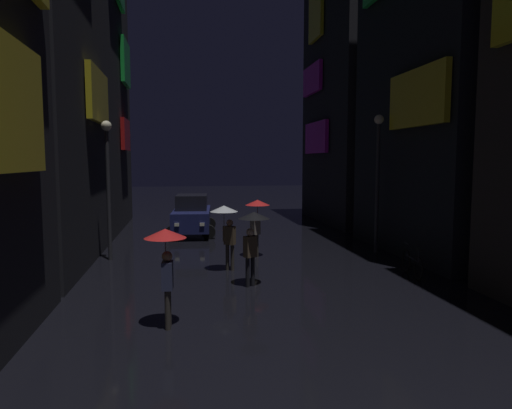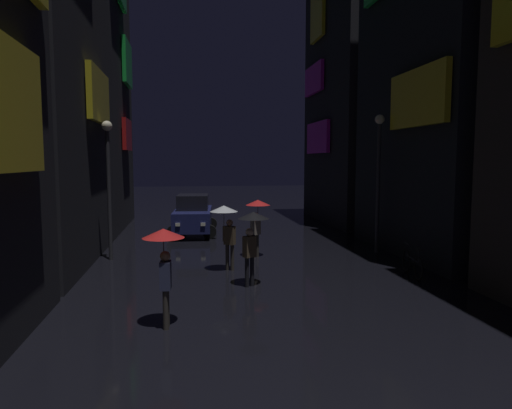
% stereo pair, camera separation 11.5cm
% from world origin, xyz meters
% --- Properties ---
extents(building_left_far, '(4.25, 7.64, 20.19)m').
position_xyz_m(building_left_far, '(-7.48, 21.81, 10.11)').
color(building_left_far, black).
rests_on(building_left_far, ground).
extents(building_right_mid, '(4.25, 7.95, 14.92)m').
position_xyz_m(building_right_mid, '(7.49, 12.97, 7.46)').
color(building_right_mid, black).
rests_on(building_right_mid, ground).
extents(building_right_far, '(4.25, 8.29, 16.60)m').
position_xyz_m(building_right_far, '(7.48, 22.15, 8.30)').
color(building_right_far, black).
rests_on(building_right_far, ground).
extents(pedestrian_midstreet_left_red, '(0.90, 0.90, 2.12)m').
position_xyz_m(pedestrian_midstreet_left_red, '(0.29, 13.20, 1.67)').
color(pedestrian_midstreet_left_red, '#38332D').
rests_on(pedestrian_midstreet_left_red, ground).
extents(pedestrian_far_right_clear, '(0.90, 0.90, 2.12)m').
position_xyz_m(pedestrian_far_right_clear, '(-1.04, 11.30, 1.67)').
color(pedestrian_far_right_clear, '#38332D').
rests_on(pedestrian_far_right_clear, ground).
extents(pedestrian_foreground_right_red, '(0.90, 0.90, 2.12)m').
position_xyz_m(pedestrian_foreground_right_red, '(-2.77, 6.46, 1.67)').
color(pedestrian_foreground_right_red, '#38332D').
rests_on(pedestrian_foreground_right_red, ground).
extents(pedestrian_foreground_left_black, '(0.90, 0.90, 2.12)m').
position_xyz_m(pedestrian_foreground_left_black, '(-0.46, 9.35, 1.67)').
color(pedestrian_foreground_left_black, black).
rests_on(pedestrian_foreground_left_black, ground).
extents(bicycle_parked_at_storefront, '(0.34, 1.81, 0.96)m').
position_xyz_m(bicycle_parked_at_storefront, '(4.60, 9.66, 0.39)').
color(bicycle_parked_at_storefront, black).
rests_on(bicycle_parked_at_storefront, ground).
extents(car_distant, '(2.47, 4.25, 1.92)m').
position_xyz_m(car_distant, '(-1.97, 18.75, 0.93)').
color(car_distant, navy).
rests_on(car_distant, ground).
extents(streetlamp_left_far, '(0.36, 0.36, 4.95)m').
position_xyz_m(streetlamp_left_far, '(-5.00, 13.46, 3.14)').
color(streetlamp_left_far, '#2D2D33').
rests_on(streetlamp_left_far, ground).
extents(streetlamp_right_far, '(0.36, 0.36, 5.30)m').
position_xyz_m(streetlamp_right_far, '(5.00, 13.28, 3.33)').
color(streetlamp_right_far, '#2D2D33').
rests_on(streetlamp_right_far, ground).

